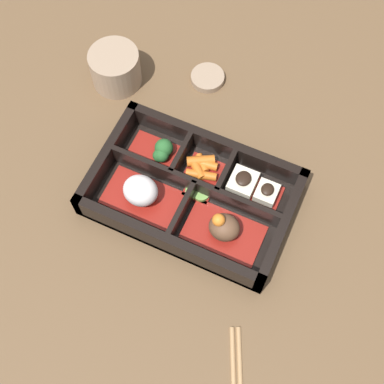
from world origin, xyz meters
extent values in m
plane|color=brown|center=(0.00, 0.00, 0.00)|extent=(3.00, 3.00, 0.00)
cube|color=black|center=(0.00, 0.00, 0.01)|extent=(0.31, 0.19, 0.01)
cube|color=black|center=(0.00, -0.09, 0.02)|extent=(0.31, 0.01, 0.05)
cube|color=black|center=(0.00, 0.09, 0.02)|extent=(0.31, 0.01, 0.05)
cube|color=black|center=(-0.15, 0.00, 0.02)|extent=(0.01, 0.19, 0.05)
cube|color=black|center=(0.15, 0.00, 0.02)|extent=(0.01, 0.19, 0.05)
cube|color=black|center=(0.00, -0.01, 0.02)|extent=(0.28, 0.01, 0.05)
cube|color=black|center=(-0.04, -0.05, 0.02)|extent=(0.01, 0.07, 0.05)
cube|color=black|center=(0.04, -0.05, 0.02)|extent=(0.01, 0.07, 0.05)
cube|color=black|center=(0.00, 0.04, 0.02)|extent=(0.01, 0.09, 0.05)
cube|color=maroon|center=(-0.07, 0.04, 0.01)|extent=(0.12, 0.07, 0.01)
ellipsoid|color=brown|center=(-0.07, 0.04, 0.03)|extent=(0.05, 0.04, 0.04)
sphere|color=orange|center=(-0.06, 0.04, 0.05)|extent=(0.02, 0.02, 0.02)
cube|color=maroon|center=(0.07, 0.04, 0.01)|extent=(0.12, 0.07, 0.01)
ellipsoid|color=silver|center=(0.07, 0.04, 0.04)|extent=(0.05, 0.05, 0.05)
cube|color=maroon|center=(-0.09, -0.05, 0.01)|extent=(0.08, 0.05, 0.01)
cube|color=beige|center=(-0.10, -0.05, 0.02)|extent=(0.03, 0.04, 0.02)
ellipsoid|color=black|center=(-0.10, -0.05, 0.04)|extent=(0.02, 0.02, 0.01)
cube|color=beige|center=(-0.06, -0.05, 0.03)|extent=(0.04, 0.04, 0.02)
ellipsoid|color=black|center=(-0.06, -0.05, 0.04)|extent=(0.02, 0.03, 0.01)
cube|color=maroon|center=(0.00, -0.05, 0.01)|extent=(0.06, 0.05, 0.01)
cylinder|color=#D1661E|center=(0.00, -0.03, 0.02)|extent=(0.05, 0.02, 0.01)
cylinder|color=#D1661E|center=(0.01, -0.04, 0.02)|extent=(0.04, 0.03, 0.01)
cylinder|color=#D1661E|center=(0.01, -0.06, 0.02)|extent=(0.05, 0.04, 0.02)
cylinder|color=#D1661E|center=(0.00, -0.05, 0.02)|extent=(0.04, 0.02, 0.01)
cylinder|color=#D1661E|center=(0.01, -0.05, 0.02)|extent=(0.03, 0.03, 0.01)
cube|color=maroon|center=(0.09, -0.05, 0.01)|extent=(0.08, 0.05, 0.01)
sphere|color=#265B28|center=(0.07, -0.04, 0.03)|extent=(0.02, 0.02, 0.02)
sphere|color=#265B28|center=(0.07, -0.04, 0.03)|extent=(0.02, 0.02, 0.02)
sphere|color=#265B28|center=(0.07, -0.05, 0.03)|extent=(0.03, 0.03, 0.03)
cube|color=maroon|center=(-0.01, -0.01, 0.01)|extent=(0.04, 0.03, 0.01)
cylinder|color=#75A84C|center=(0.00, -0.01, 0.02)|extent=(0.02, 0.02, 0.01)
cylinder|color=#75A84C|center=(0.00, -0.01, 0.02)|extent=(0.03, 0.03, 0.01)
cylinder|color=#75A84C|center=(-0.01, -0.01, 0.02)|extent=(0.03, 0.03, 0.00)
cylinder|color=#75A84C|center=(-0.01, -0.01, 0.02)|extent=(0.03, 0.03, 0.01)
cylinder|color=gray|center=(0.21, -0.15, 0.03)|extent=(0.08, 0.08, 0.06)
cylinder|color=#597A38|center=(0.21, -0.15, 0.06)|extent=(0.07, 0.07, 0.01)
cylinder|color=gray|center=(0.07, -0.22, 0.01)|extent=(0.06, 0.06, 0.01)
cylinder|color=black|center=(0.07, -0.22, 0.01)|extent=(0.04, 0.04, 0.00)
camera|label=1|loc=(-0.14, 0.32, 0.76)|focal=50.00mm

